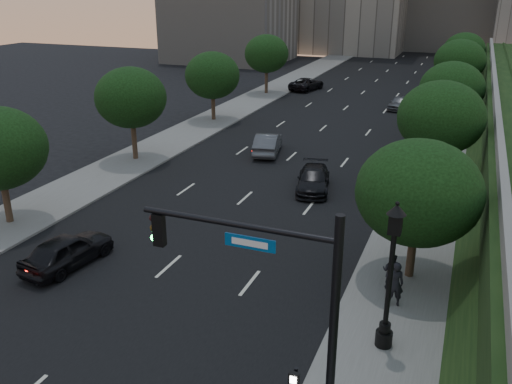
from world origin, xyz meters
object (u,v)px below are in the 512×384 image
at_px(sedan_far_left, 307,84).
at_px(pedestrian_c, 413,197).
at_px(sedan_mid_left, 268,143).
at_px(pedestrian_a, 395,284).
at_px(traffic_signal_mast, 293,324).
at_px(pedestrian_b, 391,271).
at_px(street_lamp, 389,284).
at_px(sedan_near_right, 313,179).
at_px(sedan_far_right, 400,103).
at_px(sedan_near_left, 67,250).

xyz_separation_m(sedan_far_left, pedestrian_c, (16.22, -34.04, 0.35)).
relative_size(sedan_mid_left, pedestrian_a, 2.52).
relative_size(traffic_signal_mast, pedestrian_c, 3.73).
bearing_deg(pedestrian_b, pedestrian_a, 122.50).
height_order(street_lamp, sedan_near_right, street_lamp).
height_order(pedestrian_a, pedestrian_c, pedestrian_a).
bearing_deg(street_lamp, sedan_far_right, 96.95).
xyz_separation_m(pedestrian_b, pedestrian_c, (-0.13, 8.54, 0.14)).
bearing_deg(sedan_near_right, sedan_near_left, -132.23).
xyz_separation_m(sedan_near_left, pedestrian_b, (13.96, 3.14, 0.17)).
distance_m(sedan_near_right, sedan_far_right, 25.49).
relative_size(sedan_far_left, pedestrian_a, 2.78).
xyz_separation_m(traffic_signal_mast, sedan_far_right, (-2.98, 44.55, -2.98)).
distance_m(sedan_near_right, pedestrian_a, 13.30).
distance_m(traffic_signal_mast, pedestrian_b, 9.32).
bearing_deg(sedan_near_right, sedan_far_right, 73.36).
bearing_deg(sedan_far_left, sedan_mid_left, 113.32).
bearing_deg(sedan_far_left, traffic_signal_mast, 119.16).
bearing_deg(sedan_far_left, pedestrian_b, 124.03).
bearing_deg(pedestrian_a, traffic_signal_mast, 61.57).
bearing_deg(sedan_near_right, pedestrian_b, -71.27).
bearing_deg(street_lamp, sedan_mid_left, 120.39).
xyz_separation_m(traffic_signal_mast, sedan_near_right, (-4.80, 19.12, -2.99)).
distance_m(street_lamp, sedan_far_right, 40.04).
distance_m(sedan_far_right, pedestrian_a, 37.28).
bearing_deg(sedan_far_left, street_lamp, 122.81).
relative_size(sedan_far_left, pedestrian_c, 2.81).
bearing_deg(sedan_near_left, sedan_mid_left, -89.48).
bearing_deg(street_lamp, traffic_signal_mast, -111.02).
height_order(sedan_far_left, sedan_near_right, sedan_far_left).
bearing_deg(sedan_near_left, sedan_near_right, -112.36).
bearing_deg(sedan_far_right, pedestrian_a, -72.76).
relative_size(sedan_near_left, pedestrian_b, 2.84).
height_order(sedan_near_left, sedan_far_left, sedan_near_left).
xyz_separation_m(pedestrian_a, pedestrian_b, (-0.31, 1.21, -0.15)).
distance_m(traffic_signal_mast, pedestrian_c, 17.57).
bearing_deg(sedan_near_left, sedan_far_left, -79.69).
height_order(pedestrian_a, pedestrian_b, pedestrian_a).
relative_size(sedan_mid_left, pedestrian_c, 2.55).
relative_size(traffic_signal_mast, sedan_mid_left, 1.46).
xyz_separation_m(street_lamp, pedestrian_c, (-0.51, 12.47, -1.55)).
distance_m(sedan_near_left, sedan_far_right, 40.05).
relative_size(sedan_far_right, pedestrian_c, 2.17).
bearing_deg(pedestrian_c, sedan_mid_left, -33.44).
bearing_deg(sedan_near_right, pedestrian_c, -28.85).
height_order(sedan_far_left, sedan_far_right, sedan_far_left).
bearing_deg(sedan_near_left, traffic_signal_mast, 162.97).
distance_m(sedan_near_right, pedestrian_b, 12.10).
relative_size(traffic_signal_mast, sedan_near_right, 1.48).
bearing_deg(traffic_signal_mast, sedan_near_left, 155.66).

